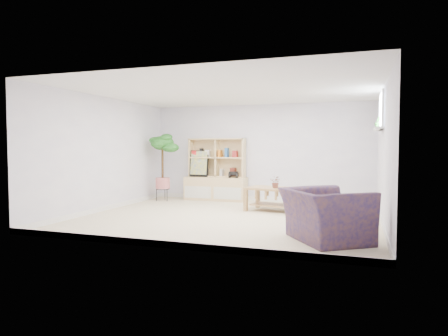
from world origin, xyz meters
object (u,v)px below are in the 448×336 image
(storage_unit, at_px, (216,169))
(armchair, at_px, (325,212))
(coffee_table, at_px, (277,200))
(floor_tree, at_px, (163,167))

(storage_unit, distance_m, armchair, 4.72)
(armchair, bearing_deg, coffee_table, -8.19)
(armchair, bearing_deg, floor_tree, 18.99)
(coffee_table, distance_m, floor_tree, 3.17)
(coffee_table, relative_size, armchair, 1.07)
(storage_unit, distance_m, floor_tree, 1.33)
(floor_tree, distance_m, armchair, 5.25)
(coffee_table, relative_size, floor_tree, 0.72)
(coffee_table, height_order, armchair, armchair)
(storage_unit, bearing_deg, floor_tree, -156.67)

